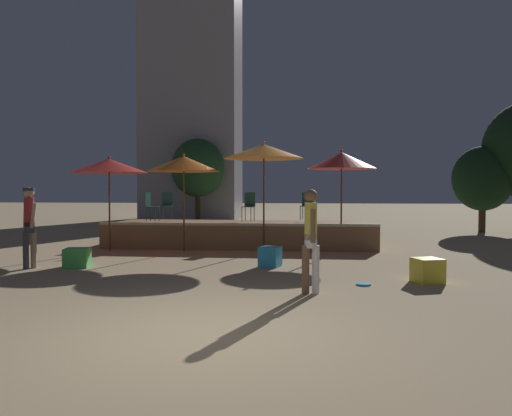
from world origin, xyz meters
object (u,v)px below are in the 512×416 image
cube_seat_1 (270,257)px  patio_umbrella_0 (184,164)px  bistro_chair_1 (249,204)px  background_tree_2 (198,168)px  patio_umbrella_3 (109,166)px  frisbee_disc (364,284)px  bistro_chair_2 (167,203)px  person_1 (311,236)px  patio_umbrella_1 (342,161)px  person_2 (29,222)px  bistro_chair_3 (307,203)px  cube_seat_2 (77,258)px  cube_seat_0 (427,270)px  patio_umbrella_2 (264,152)px  bistro_chair_0 (150,204)px  background_tree_0 (483,179)px

cube_seat_1 → patio_umbrella_0: bearing=136.0°
bistro_chair_1 → background_tree_2: background_tree_2 is taller
patio_umbrella_3 → frisbee_disc: patio_umbrella_3 is taller
bistro_chair_2 → frisbee_disc: bearing=-64.3°
person_1 → bistro_chair_1: person_1 is taller
patio_umbrella_1 → bistro_chair_2: bearing=162.8°
person_2 → bistro_chair_3: person_2 is taller
patio_umbrella_1 → frisbee_disc: size_ratio=10.75×
patio_umbrella_0 → frisbee_disc: bearing=-45.4°
cube_seat_2 → frisbee_disc: 6.55m
patio_umbrella_3 → person_1: (5.86, -5.56, -1.50)m
cube_seat_0 → cube_seat_2: size_ratio=0.98×
bistro_chair_1 → background_tree_2: (-4.25, 11.69, 1.65)m
patio_umbrella_1 → person_1: 6.31m
patio_umbrella_0 → patio_umbrella_1: (4.55, 0.45, 0.09)m
patio_umbrella_2 → person_1: bearing=-77.4°
person_2 → frisbee_disc: (7.35, -1.24, -1.05)m
patio_umbrella_1 → cube_seat_1: 4.31m
patio_umbrella_0 → frisbee_disc: (4.63, -4.69, -2.52)m
patio_umbrella_1 → cube_seat_2: (-6.29, -3.60, -2.41)m
cube_seat_1 → bistro_chair_2: (-3.83, 4.82, 1.12)m
bistro_chair_2 → patio_umbrella_1: bearing=-31.3°
patio_umbrella_1 → patio_umbrella_0: bearing=-174.4°
bistro_chair_3 → background_tree_2: size_ratio=0.19×
bistro_chair_3 → background_tree_2: background_tree_2 is taller
bistro_chair_0 → cube_seat_2: bearing=-175.9°
bistro_chair_0 → patio_umbrella_0: bearing=-120.9°
cube_seat_0 → person_2: 8.68m
cube_seat_2 → bistro_chair_1: 5.91m
person_2 → bistro_chair_0: (1.34, 4.60, 0.29)m
frisbee_disc → cube_seat_0: bearing=16.7°
cube_seat_0 → bistro_chair_0: size_ratio=0.70×
background_tree_0 → person_1: bearing=-118.8°
patio_umbrella_0 → person_2: patio_umbrella_0 is taller
background_tree_2 → cube_seat_1: bearing=-71.7°
cube_seat_1 → frisbee_disc: (1.92, -2.07, -0.21)m
person_1 → cube_seat_2: bearing=143.5°
bistro_chair_3 → background_tree_0: (7.35, 5.38, 0.91)m
person_2 → frisbee_disc: bearing=113.6°
frisbee_disc → patio_umbrella_3: bearing=145.7°
background_tree_2 → patio_umbrella_3: bearing=-88.8°
patio_umbrella_2 → cube_seat_2: (-4.04, -3.47, -2.68)m
background_tree_0 → cube_seat_2: bearing=-139.4°
frisbee_disc → bistro_chair_2: bearing=129.8°
cube_seat_2 → patio_umbrella_1: bearing=29.8°
patio_umbrella_2 → cube_seat_2: bearing=-139.4°
bistro_chair_2 → background_tree_2: (-1.40, 10.99, 1.65)m
bistro_chair_2 → background_tree_0: size_ratio=0.25×
patio_umbrella_2 → bistro_chair_0: bearing=167.2°
patio_umbrella_0 → patio_umbrella_2: patio_umbrella_2 is taller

